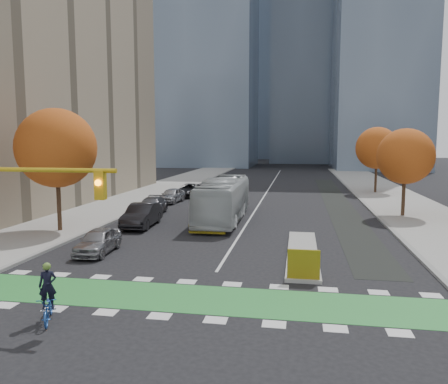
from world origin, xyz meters
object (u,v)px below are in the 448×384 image
at_px(hazard_board, 304,264).
at_px(parked_car_c, 151,206).
at_px(tree_east_near, 405,156).
at_px(cyclist, 48,302).
at_px(bus, 224,199).
at_px(tree_east_far, 377,148).
at_px(parked_car_b, 142,215).
at_px(parked_car_a, 98,241).
at_px(parked_car_e, 172,195).
at_px(parked_car_d, 189,190).
at_px(tree_west, 56,148).

bearing_deg(hazard_board, parked_car_c, 128.31).
bearing_deg(tree_east_near, cyclist, -125.26).
bearing_deg(bus, hazard_board, -68.21).
bearing_deg(tree_east_far, parked_car_b, -130.33).
bearing_deg(parked_car_a, hazard_board, -19.34).
bearing_deg(parked_car_b, parked_car_e, 93.69).
height_order(bus, parked_car_d, bus).
relative_size(parked_car_a, parked_car_e, 0.94).
distance_m(bus, parked_car_a, 12.01).
bearing_deg(tree_east_far, parked_car_d, -163.06).
bearing_deg(parked_car_c, parked_car_b, -82.26).
xyz_separation_m(tree_west, parked_car_c, (3.73, 7.74, -4.91)).
bearing_deg(cyclist, tree_west, 94.29).
height_order(tree_east_far, parked_car_a, tree_east_far).
bearing_deg(cyclist, parked_car_c, 75.28).
bearing_deg(bus, tree_east_far, 52.80).
xyz_separation_m(parked_car_d, parked_car_e, (-0.54, -5.00, 0.03)).
relative_size(cyclist, parked_car_b, 0.41).
distance_m(tree_east_far, bus, 24.79).
distance_m(tree_west, parked_car_d, 20.71).
bearing_deg(parked_car_e, bus, -47.29).
height_order(cyclist, parked_car_d, cyclist).
xyz_separation_m(tree_west, parked_car_a, (4.99, -4.68, -4.94)).
relative_size(parked_car_b, parked_car_d, 1.01).
bearing_deg(tree_west, parked_car_a, -43.13).
distance_m(tree_west, cyclist, 16.13).
relative_size(hazard_board, tree_east_far, 0.18).
bearing_deg(parked_car_e, parked_car_c, -82.46).
relative_size(tree_east_far, cyclist, 3.72).
bearing_deg(parked_car_e, parked_car_a, -80.55).
height_order(tree_west, tree_east_far, tree_west).
height_order(hazard_board, parked_car_b, parked_car_b).
xyz_separation_m(hazard_board, tree_west, (-16.00, 7.80, 4.82)).
xyz_separation_m(tree_east_near, bus, (-13.92, -3.84, -3.23)).
bearing_deg(tree_west, bus, 31.45).
xyz_separation_m(cyclist, parked_car_b, (-2.68, 16.18, 0.14)).
height_order(tree_east_far, parked_car_b, tree_east_far).
bearing_deg(parked_car_d, tree_east_far, 22.60).
height_order(cyclist, parked_car_e, cyclist).
height_order(bus, parked_car_e, bus).
bearing_deg(parked_car_d, parked_car_e, -90.55).
distance_m(tree_east_far, parked_car_b, 30.84).
bearing_deg(parked_car_e, parked_car_d, 88.48).
bearing_deg(parked_car_b, cyclist, -83.41).
bearing_deg(bus, tree_east_near, 14.22).
relative_size(hazard_board, cyclist, 0.68).
bearing_deg(cyclist, parked_car_b, 74.77).
distance_m(hazard_board, tree_east_far, 35.13).
bearing_deg(tree_east_far, bus, -126.02).
distance_m(tree_east_near, parked_car_e, 21.56).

